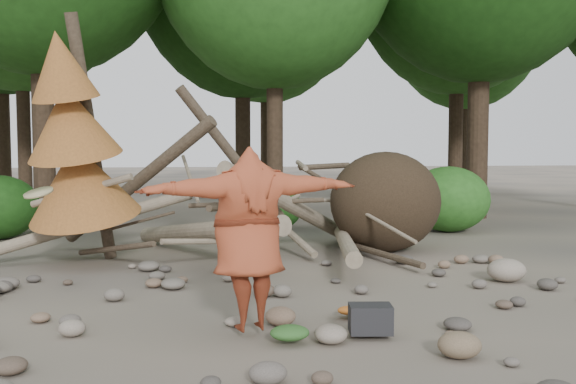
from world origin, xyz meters
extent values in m
plane|color=#514C44|center=(0.00, 0.00, 0.00)|extent=(120.00, 120.00, 0.00)
ellipsoid|color=#332619|center=(2.60, 4.30, 0.99)|extent=(2.20, 1.87, 1.98)
cylinder|color=gray|center=(-1.00, 3.70, 0.55)|extent=(2.61, 5.11, 1.08)
cylinder|color=gray|center=(0.80, 4.20, 0.90)|extent=(3.18, 3.71, 1.90)
cylinder|color=brown|center=(-2.20, 4.60, 1.40)|extent=(3.08, 1.91, 2.49)
cylinder|color=gray|center=(1.60, 3.50, 0.35)|extent=(1.13, 4.98, 0.43)
cylinder|color=brown|center=(-0.30, 4.80, 1.80)|extent=(2.39, 1.03, 2.89)
cylinder|color=gray|center=(-3.00, 4.00, 0.70)|extent=(3.71, 0.86, 1.20)
cylinder|color=#4C3F30|center=(-2.50, 3.50, 0.30)|extent=(1.52, 1.70, 0.49)
cylinder|color=gray|center=(0.20, 4.40, 0.80)|extent=(1.57, 0.85, 0.69)
cylinder|color=#4C3F30|center=(1.80, 4.90, 1.20)|extent=(1.92, 1.25, 1.10)
cylinder|color=gray|center=(-1.20, 4.20, 1.50)|extent=(0.37, 1.42, 0.85)
cylinder|color=#4C3F30|center=(2.20, 3.20, 0.15)|extent=(0.79, 2.54, 0.12)
cylinder|color=gray|center=(-0.80, 3.10, 0.45)|extent=(1.78, 1.11, 0.29)
cylinder|color=#4C3F30|center=(-2.90, 3.80, 2.20)|extent=(0.67, 1.13, 4.35)
cone|color=brown|center=(-3.06, 3.49, 1.50)|extent=(2.06, 2.13, 1.86)
cone|color=brown|center=(-3.16, 3.28, 2.50)|extent=(1.71, 1.78, 1.65)
cone|color=brown|center=(-3.26, 3.09, 3.40)|extent=(1.23, 1.30, 1.41)
cylinder|color=#38281C|center=(-5.00, 9.50, 4.48)|extent=(0.56, 0.56, 8.96)
cylinder|color=#38281C|center=(1.00, 9.20, 3.57)|extent=(0.44, 0.44, 7.14)
cylinder|color=#38281C|center=(7.00, 9.80, 4.72)|extent=(0.60, 0.60, 9.45)
cylinder|color=#38281C|center=(-6.50, 13.50, 3.78)|extent=(0.42, 0.42, 7.56)
cylinder|color=#38281C|center=(0.50, 14.20, 4.27)|extent=(0.52, 0.52, 8.54)
cylinder|color=#38281C|center=(8.00, 13.80, 4.06)|extent=(0.50, 0.50, 8.12)
cylinder|color=#38281C|center=(-9.00, 20.00, 4.83)|extent=(0.62, 0.62, 9.66)
cylinder|color=#38281C|center=(2.00, 20.50, 4.38)|extent=(0.54, 0.54, 8.75)
cylinder|color=#38281C|center=(11.00, 20.00, 3.92)|extent=(0.46, 0.46, 7.84)
ellipsoid|color=#235919|center=(11.00, 20.00, 8.06)|extent=(7.17, 7.17, 8.60)
ellipsoid|color=#235919|center=(0.80, 7.80, 0.56)|extent=(1.40, 1.40, 1.12)
ellipsoid|color=#2C6A21|center=(5.00, 7.00, 0.80)|extent=(2.00, 2.00, 1.60)
imported|color=#9C3E23|center=(-0.52, -0.99, 1.08)|extent=(2.54, 1.21, 1.99)
cylinder|color=tan|center=(-2.61, -1.34, 1.62)|extent=(0.33, 0.34, 0.14)
cube|color=black|center=(0.77, -1.26, 0.15)|extent=(0.49, 0.36, 0.30)
ellipsoid|color=#2C5A24|center=(-0.13, -1.38, 0.08)|extent=(0.42, 0.35, 0.16)
ellipsoid|color=#A9571C|center=(0.73, -0.46, 0.05)|extent=(0.27, 0.22, 0.10)
ellipsoid|color=#756149|center=(1.46, -2.03, 0.13)|extent=(0.43, 0.39, 0.26)
ellipsoid|color=gray|center=(3.63, 1.28, 0.18)|extent=(0.59, 0.53, 0.36)
camera|label=1|loc=(-1.07, -7.88, 2.06)|focal=40.00mm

